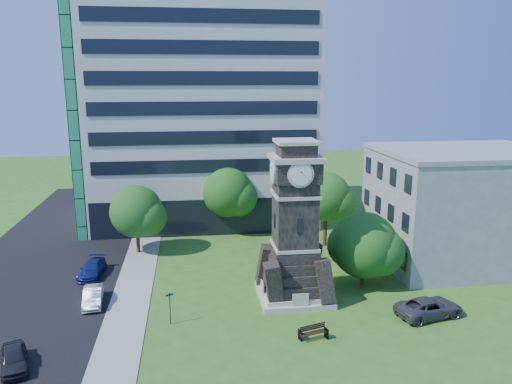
{
  "coord_description": "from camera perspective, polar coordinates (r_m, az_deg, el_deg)",
  "views": [
    {
      "loc": [
        -4.65,
        -33.27,
        16.53
      ],
      "look_at": [
        0.75,
        7.15,
        7.27
      ],
      "focal_mm": 35.0,
      "sensor_mm": 36.0,
      "label": 1
    }
  ],
  "objects": [
    {
      "name": "car_east_lot",
      "position": [
        38.36,
        19.17,
        -12.36
      ],
      "size": [
        5.32,
        3.3,
        1.37
      ],
      "primitive_type": "imported",
      "rotation": [
        0.0,
        0.0,
        1.79
      ],
      "color": "#444449",
      "rests_on": "ground"
    },
    {
      "name": "car_street_south",
      "position": [
        33.73,
        -25.95,
        -16.74
      ],
      "size": [
        2.59,
        3.93,
        1.24
      ],
      "primitive_type": "imported",
      "rotation": [
        0.0,
        0.0,
        0.34
      ],
      "color": "black",
      "rests_on": "ground"
    },
    {
      "name": "park_bench",
      "position": [
        33.81,
        6.54,
        -15.57
      ],
      "size": [
        1.86,
        0.5,
        0.96
      ],
      "rotation": [
        0.0,
        0.0,
        0.29
      ],
      "color": "black",
      "rests_on": "ground"
    },
    {
      "name": "car_street_north",
      "position": [
        45.52,
        -18.23,
        -8.34
      ],
      "size": [
        2.12,
        4.4,
        1.24
      ],
      "primitive_type": "imported",
      "rotation": [
        0.0,
        0.0,
        -0.09
      ],
      "color": "navy",
      "rests_on": "ground"
    },
    {
      "name": "car_street_mid",
      "position": [
        40.06,
        -18.14,
        -11.27
      ],
      "size": [
        1.69,
        3.89,
        1.24
      ],
      "primitive_type": "imported",
      "rotation": [
        0.0,
        0.0,
        0.1
      ],
      "color": "#B6B9BF",
      "rests_on": "ground"
    },
    {
      "name": "street",
      "position": [
        43.77,
        -25.18,
        -10.66
      ],
      "size": [
        14.0,
        80.0,
        0.02
      ],
      "primitive_type": "cube",
      "color": "black",
      "rests_on": "ground"
    },
    {
      "name": "office_tall",
      "position": [
        59.18,
        -6.3,
        10.49
      ],
      "size": [
        26.2,
        15.11,
        28.6
      ],
      "color": "silver",
      "rests_on": "ground"
    },
    {
      "name": "tree_nc",
      "position": [
        53.69,
        -3.18,
        -0.15
      ],
      "size": [
        6.04,
        5.49,
        7.45
      ],
      "rotation": [
        0.0,
        0.0,
        -0.4
      ],
      "color": "#332114",
      "rests_on": "ground"
    },
    {
      "name": "tree_nw",
      "position": [
        49.18,
        -13.41,
        -2.36
      ],
      "size": [
        5.55,
        5.04,
        6.65
      ],
      "rotation": [
        0.0,
        0.0,
        -0.3
      ],
      "color": "#332114",
      "rests_on": "ground"
    },
    {
      "name": "tree_ne",
      "position": [
        50.19,
        8.08,
        -0.76
      ],
      "size": [
        5.4,
        4.91,
        7.54
      ],
      "rotation": [
        0.0,
        0.0,
        0.15
      ],
      "color": "#332114",
      "rests_on": "ground"
    },
    {
      "name": "clock_tower",
      "position": [
        37.8,
        4.43,
        -4.55
      ],
      "size": [
        5.4,
        5.4,
        12.22
      ],
      "color": "#BEB4A5",
      "rests_on": "ground"
    },
    {
      "name": "ground",
      "position": [
        37.44,
        0.32,
        -13.4
      ],
      "size": [
        160.0,
        160.0,
        0.0
      ],
      "primitive_type": "plane",
      "color": "#365F1B",
      "rests_on": "ground"
    },
    {
      "name": "tree_east",
      "position": [
        41.51,
        12.33,
        -6.11
      ],
      "size": [
        5.93,
        5.39,
        6.12
      ],
      "rotation": [
        0.0,
        0.0,
        0.04
      ],
      "color": "#332114",
      "rests_on": "ground"
    },
    {
      "name": "office_low",
      "position": [
        49.37,
        22.56,
        -1.46
      ],
      "size": [
        15.2,
        12.2,
        10.4
      ],
      "color": "#9A9DA0",
      "rests_on": "ground"
    },
    {
      "name": "street_sign",
      "position": [
        35.48,
        -9.81,
        -12.57
      ],
      "size": [
        0.55,
        0.06,
        2.3
      ],
      "rotation": [
        0.0,
        0.0,
        0.43
      ],
      "color": "black",
      "rests_on": "ground"
    },
    {
      "name": "sidewalk",
      "position": [
        41.96,
        -13.86,
        -10.75
      ],
      "size": [
        3.0,
        70.0,
        0.06
      ],
      "primitive_type": "cube",
      "color": "gray",
      "rests_on": "ground"
    }
  ]
}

